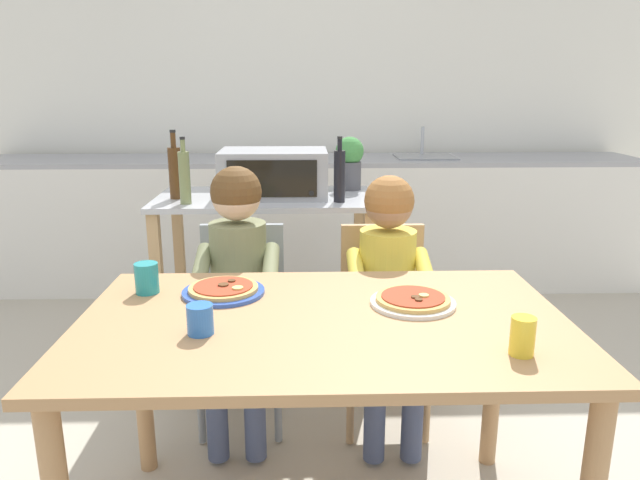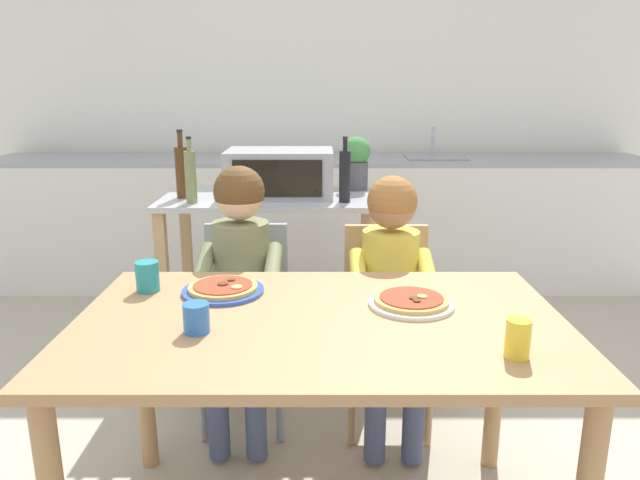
# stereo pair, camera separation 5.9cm
# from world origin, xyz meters

# --- Properties ---
(ground_plane) EXTENTS (11.26, 11.26, 0.00)m
(ground_plane) POSITION_xyz_m (0.00, 1.13, 0.00)
(ground_plane) COLOR #B7AD99
(back_wall_tiled) EXTENTS (5.00, 0.12, 2.70)m
(back_wall_tiled) POSITION_xyz_m (0.00, 2.88, 1.35)
(back_wall_tiled) COLOR white
(back_wall_tiled) RESTS_ON ground
(kitchen_counter) EXTENTS (4.50, 0.60, 1.09)m
(kitchen_counter) POSITION_xyz_m (0.00, 2.47, 0.45)
(kitchen_counter) COLOR silver
(kitchen_counter) RESTS_ON ground
(kitchen_island_cart) EXTENTS (1.04, 0.57, 0.86)m
(kitchen_island_cart) POSITION_xyz_m (-0.24, 1.25, 0.57)
(kitchen_island_cart) COLOR #B7BABF
(kitchen_island_cart) RESTS_ON ground
(toaster_oven) EXTENTS (0.51, 0.36, 0.22)m
(toaster_oven) POSITION_xyz_m (-0.19, 1.26, 0.97)
(toaster_oven) COLOR #999BA0
(toaster_oven) RESTS_ON kitchen_island_cart
(bottle_squat_spirits) EXTENTS (0.06, 0.06, 0.32)m
(bottle_squat_spirits) POSITION_xyz_m (-0.65, 1.21, 0.99)
(bottle_squat_spirits) COLOR #4C2D14
(bottle_squat_spirits) RESTS_ON kitchen_island_cart
(bottle_slim_sauce) EXTENTS (0.05, 0.05, 0.30)m
(bottle_slim_sauce) POSITION_xyz_m (-0.58, 1.08, 0.98)
(bottle_slim_sauce) COLOR olive
(bottle_slim_sauce) RESTS_ON kitchen_island_cart
(bottle_tall_green_wine) EXTENTS (0.05, 0.05, 0.30)m
(bottle_tall_green_wine) POSITION_xyz_m (0.11, 1.10, 0.98)
(bottle_tall_green_wine) COLOR black
(bottle_tall_green_wine) RESTS_ON kitchen_island_cart
(potted_herb_plant) EXTENTS (0.14, 0.14, 0.27)m
(potted_herb_plant) POSITION_xyz_m (0.18, 1.43, 1.00)
(potted_herb_plant) COLOR #4C4C51
(potted_herb_plant) RESTS_ON kitchen_island_cart
(dining_table) EXTENTS (1.39, 0.85, 0.74)m
(dining_table) POSITION_xyz_m (0.00, 0.00, 0.64)
(dining_table) COLOR #AD7F51
(dining_table) RESTS_ON ground
(dining_chair_left) EXTENTS (0.36, 0.36, 0.81)m
(dining_chair_left) POSITION_xyz_m (-0.31, 0.72, 0.48)
(dining_chair_left) COLOR gray
(dining_chair_left) RESTS_ON ground
(dining_chair_right) EXTENTS (0.36, 0.36, 0.81)m
(dining_chair_right) POSITION_xyz_m (0.27, 0.70, 0.48)
(dining_chair_right) COLOR tan
(dining_chair_right) RESTS_ON ground
(child_in_olive_shirt) EXTENTS (0.32, 0.42, 1.06)m
(child_in_olive_shirt) POSITION_xyz_m (-0.31, 0.60, 0.69)
(child_in_olive_shirt) COLOR #424C6B
(child_in_olive_shirt) RESTS_ON ground
(child_in_yellow_shirt) EXTENTS (0.32, 0.42, 1.03)m
(child_in_yellow_shirt) POSITION_xyz_m (0.27, 0.58, 0.67)
(child_in_yellow_shirt) COLOR #424C6B
(child_in_yellow_shirt) RESTS_ON ground
(pizza_plate_blue_rimmed) EXTENTS (0.26, 0.26, 0.03)m
(pizza_plate_blue_rimmed) POSITION_xyz_m (-0.31, 0.21, 0.75)
(pizza_plate_blue_rimmed) COLOR #3356B7
(pizza_plate_blue_rimmed) RESTS_ON dining_table
(pizza_plate_white) EXTENTS (0.26, 0.26, 0.03)m
(pizza_plate_white) POSITION_xyz_m (0.27, 0.10, 0.75)
(pizza_plate_white) COLOR white
(pizza_plate_white) RESTS_ON dining_table
(drinking_cup_teal) EXTENTS (0.07, 0.07, 0.10)m
(drinking_cup_teal) POSITION_xyz_m (-0.55, 0.23, 0.79)
(drinking_cup_teal) COLOR teal
(drinking_cup_teal) RESTS_ON dining_table
(drinking_cup_yellow) EXTENTS (0.06, 0.06, 0.10)m
(drinking_cup_yellow) POSITION_xyz_m (0.48, -0.24, 0.79)
(drinking_cup_yellow) COLOR yellow
(drinking_cup_yellow) RESTS_ON dining_table
(drinking_cup_blue) EXTENTS (0.07, 0.07, 0.08)m
(drinking_cup_blue) POSITION_xyz_m (-0.33, -0.10, 0.78)
(drinking_cup_blue) COLOR blue
(drinking_cup_blue) RESTS_ON dining_table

